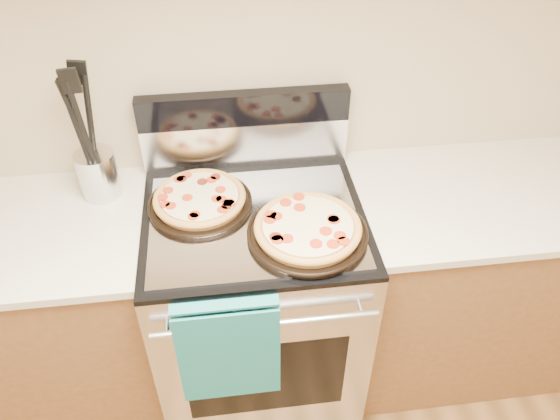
{
  "coord_description": "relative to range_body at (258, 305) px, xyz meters",
  "views": [
    {
      "loc": [
        -0.09,
        0.24,
        2.14
      ],
      "look_at": [
        0.08,
        1.55,
        1.02
      ],
      "focal_mm": 35.0,
      "sensor_mm": 36.0,
      "label": 1
    }
  ],
  "objects": [
    {
      "name": "range_body",
      "position": [
        0.0,
        0.0,
        0.0
      ],
      "size": [
        0.76,
        0.68,
        0.9
      ],
      "primitive_type": "cube",
      "color": "#B7B7BC",
      "rests_on": "ground"
    },
    {
      "name": "oven_handle",
      "position": [
        0.0,
        -0.38,
        0.35
      ],
      "size": [
        0.7,
        0.03,
        0.03
      ],
      "primitive_type": "cylinder",
      "rotation": [
        0.0,
        1.57,
        0.0
      ],
      "color": "silver",
      "rests_on": "range_body"
    },
    {
      "name": "backsplash_lower",
      "position": [
        0.0,
        0.31,
        0.56
      ],
      "size": [
        0.76,
        0.06,
        0.18
      ],
      "primitive_type": "cube",
      "color": "silver",
      "rests_on": "cooktop"
    },
    {
      "name": "foil_sheet",
      "position": [
        0.0,
        -0.03,
        0.47
      ],
      "size": [
        0.7,
        0.55,
        0.01
      ],
      "primitive_type": "cube",
      "color": "gray",
      "rests_on": "cooktop"
    },
    {
      "name": "backsplash_upper",
      "position": [
        0.0,
        0.31,
        0.71
      ],
      "size": [
        0.76,
        0.06,
        0.12
      ],
      "primitive_type": "cube",
      "color": "black",
      "rests_on": "backsplash_lower"
    },
    {
      "name": "dish_towel",
      "position": [
        -0.12,
        -0.38,
        0.25
      ],
      "size": [
        0.32,
        0.05,
        0.42
      ],
      "primitive_type": null,
      "color": "#197F75",
      "rests_on": "oven_handle"
    },
    {
      "name": "cooktop",
      "position": [
        0.0,
        0.0,
        0.46
      ],
      "size": [
        0.76,
        0.68,
        0.02
      ],
      "primitive_type": "cube",
      "color": "black",
      "rests_on": "range_body"
    },
    {
      "name": "pepperoni_pizza_front",
      "position": [
        0.16,
        -0.13,
        0.5
      ],
      "size": [
        0.51,
        0.51,
        0.05
      ],
      "primitive_type": null,
      "rotation": [
        0.0,
        0.0,
        0.42
      ],
      "color": "#A77333",
      "rests_on": "foil_sheet"
    },
    {
      "name": "oven_window",
      "position": [
        0.0,
        -0.34,
        0.0
      ],
      "size": [
        0.56,
        0.01,
        0.4
      ],
      "primitive_type": "cube",
      "color": "black",
      "rests_on": "range_body"
    },
    {
      "name": "countertop_right",
      "position": [
        0.88,
        0.03,
        0.45
      ],
      "size": [
        1.02,
        0.64,
        0.03
      ],
      "primitive_type": "cube",
      "color": "beige",
      "rests_on": "cabinet_right"
    },
    {
      "name": "wall_back",
      "position": [
        0.0,
        0.35,
        0.9
      ],
      "size": [
        4.0,
        0.0,
        4.0
      ],
      "primitive_type": "plane",
      "rotation": [
        1.57,
        0.0,
        0.0
      ],
      "color": "#C8B491",
      "rests_on": "ground"
    },
    {
      "name": "cabinet_right",
      "position": [
        0.88,
        0.03,
        -0.01
      ],
      "size": [
        1.0,
        0.62,
        0.88
      ],
      "primitive_type": "cube",
      "color": "brown",
      "rests_on": "ground"
    },
    {
      "name": "cabinet_left",
      "position": [
        -0.88,
        0.03,
        -0.01
      ],
      "size": [
        1.0,
        0.62,
        0.88
      ],
      "primitive_type": "cube",
      "color": "brown",
      "rests_on": "ground"
    },
    {
      "name": "utensil_crock",
      "position": [
        -0.53,
        0.2,
        0.55
      ],
      "size": [
        0.15,
        0.15,
        0.17
      ],
      "primitive_type": "cylinder",
      "rotation": [
        0.0,
        0.0,
        0.06
      ],
      "color": "silver",
      "rests_on": "countertop_left"
    },
    {
      "name": "pepperoni_pizza_back",
      "position": [
        -0.18,
        0.07,
        0.5
      ],
      "size": [
        0.46,
        0.46,
        0.05
      ],
      "primitive_type": null,
      "rotation": [
        0.0,
        0.0,
        -0.38
      ],
      "color": "#A77333",
      "rests_on": "foil_sheet"
    }
  ]
}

